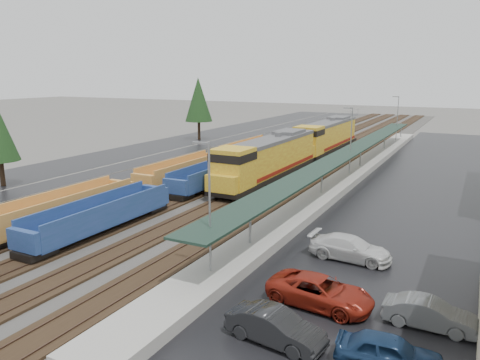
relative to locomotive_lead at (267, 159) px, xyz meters
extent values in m
cube|color=#302D2B|center=(-2.00, 15.74, -2.58)|extent=(20.00, 160.00, 0.08)
cube|color=black|center=(-8.00, 15.74, -2.47)|extent=(2.60, 160.00, 0.15)
cube|color=#473326|center=(-8.72, 15.74, -2.36)|extent=(0.08, 160.00, 0.07)
cube|color=#473326|center=(-7.28, 15.74, -2.36)|extent=(0.08, 160.00, 0.07)
cube|color=black|center=(-4.00, 15.74, -2.47)|extent=(2.60, 160.00, 0.15)
cube|color=#473326|center=(-4.72, 15.74, -2.36)|extent=(0.08, 160.00, 0.07)
cube|color=#473326|center=(-3.28, 15.74, -2.36)|extent=(0.08, 160.00, 0.07)
cube|color=black|center=(0.00, 15.74, -2.47)|extent=(2.60, 160.00, 0.15)
cube|color=#473326|center=(-0.72, 15.74, -2.36)|extent=(0.08, 160.00, 0.07)
cube|color=#473326|center=(0.72, 15.74, -2.36)|extent=(0.08, 160.00, 0.07)
cube|color=black|center=(4.00, 15.74, -2.47)|extent=(2.60, 160.00, 0.15)
cube|color=#473326|center=(3.28, 15.74, -2.36)|extent=(0.08, 160.00, 0.07)
cube|color=#473326|center=(4.72, 15.74, -2.36)|extent=(0.08, 160.00, 0.07)
cube|color=black|center=(-17.00, 15.74, -2.61)|extent=(10.00, 160.00, 0.02)
cube|color=black|center=(-27.00, 15.74, -2.61)|extent=(9.00, 160.00, 0.02)
cube|color=black|center=(17.00, 5.74, -2.61)|extent=(16.00, 100.00, 0.02)
cube|color=#9E9B93|center=(7.50, 5.74, -2.27)|extent=(3.00, 80.00, 0.70)
cylinder|color=gray|center=(7.50, -19.26, -0.72)|extent=(0.16, 0.16, 2.40)
cylinder|color=gray|center=(7.50, -4.26, -0.72)|extent=(0.16, 0.16, 2.40)
cylinder|color=gray|center=(7.50, 10.74, -0.72)|extent=(0.16, 0.16, 2.40)
cylinder|color=gray|center=(7.50, 25.74, -0.72)|extent=(0.16, 0.16, 2.40)
cylinder|color=gray|center=(7.50, 40.74, -0.72)|extent=(0.16, 0.16, 2.40)
cube|color=#192E24|center=(7.50, 5.74, 0.58)|extent=(2.60, 65.00, 0.15)
cylinder|color=gray|center=(7.50, -24.26, 1.38)|extent=(0.12, 0.12, 8.00)
cube|color=gray|center=(7.00, -24.26, 5.28)|extent=(1.00, 0.15, 0.12)
cylinder|color=gray|center=(7.50, 5.74, 1.38)|extent=(0.12, 0.12, 8.00)
cube|color=gray|center=(7.00, 5.74, 5.28)|extent=(1.00, 0.15, 0.12)
cylinder|color=gray|center=(7.50, 35.74, 1.38)|extent=(0.12, 0.12, 8.00)
cube|color=gray|center=(7.00, 35.74, 5.28)|extent=(1.00, 0.15, 0.12)
cylinder|color=gray|center=(-11.50, -16.26, -1.62)|extent=(0.08, 0.08, 2.00)
cylinder|color=gray|center=(-11.50, -8.26, -1.62)|extent=(0.08, 0.08, 2.00)
cylinder|color=gray|center=(-11.50, -0.26, -1.62)|extent=(0.08, 0.08, 2.00)
cylinder|color=gray|center=(-11.50, 7.74, -1.62)|extent=(0.08, 0.08, 2.00)
cylinder|color=gray|center=(-11.50, 15.74, -1.62)|extent=(0.08, 0.08, 2.00)
cylinder|color=gray|center=(-11.50, 23.74, -1.62)|extent=(0.08, 0.08, 2.00)
cylinder|color=gray|center=(-11.50, 31.74, -1.62)|extent=(0.08, 0.08, 2.00)
cylinder|color=gray|center=(-11.50, 39.74, -1.62)|extent=(0.08, 0.08, 2.00)
cylinder|color=gray|center=(-11.50, 47.74, -1.62)|extent=(0.08, 0.08, 2.00)
cylinder|color=gray|center=(-11.50, 55.74, -1.62)|extent=(0.08, 0.08, 2.00)
cylinder|color=gray|center=(-11.50, 63.74, -1.62)|extent=(0.08, 0.08, 2.00)
cylinder|color=gray|center=(-11.50, 71.74, -1.62)|extent=(0.08, 0.08, 2.00)
cylinder|color=gray|center=(-11.50, 79.74, -1.62)|extent=(0.08, 0.08, 2.00)
cylinder|color=gray|center=(-11.50, 87.74, -1.62)|extent=(0.08, 0.08, 2.00)
cube|color=gray|center=(-11.50, 15.74, -0.62)|extent=(0.05, 160.00, 0.05)
ellipsoid|color=#495C47|center=(-32.00, 155.74, -2.62)|extent=(154.00, 110.00, 19.80)
cylinder|color=#332316|center=(-24.00, -14.26, -1.27)|extent=(0.50, 0.50, 2.70)
cylinder|color=#332316|center=(-25.00, 25.74, -0.97)|extent=(0.50, 0.50, 3.30)
cone|color=black|center=(-25.00, 25.74, 4.53)|extent=(4.84, 4.84, 7.70)
cube|color=black|center=(0.00, 0.78, -1.72)|extent=(3.28, 21.89, 0.44)
cube|color=#B9721B|center=(0.00, 1.87, 0.14)|extent=(3.06, 17.51, 3.28)
cube|color=#B9721B|center=(0.00, -7.76, 0.36)|extent=(3.28, 3.50, 3.72)
cube|color=black|center=(0.00, -7.76, 1.45)|extent=(3.34, 3.56, 0.77)
cube|color=#B9721B|center=(0.00, -9.73, -0.74)|extent=(3.06, 1.09, 1.53)
cube|color=#59595B|center=(0.00, 1.87, 1.89)|extent=(3.12, 17.51, 0.38)
cube|color=maroon|center=(-1.55, 1.87, -1.17)|extent=(0.04, 17.51, 0.38)
cube|color=maroon|center=(1.55, 1.87, -1.17)|extent=(0.04, 17.51, 0.38)
cube|color=black|center=(0.00, 0.78, -2.16)|extent=(2.41, 6.57, 0.66)
cube|color=black|center=(0.00, -6.88, -2.05)|extent=(2.63, 4.38, 0.55)
cube|color=black|center=(0.00, 8.44, -2.05)|extent=(2.63, 4.38, 0.55)
cylinder|color=#59595B|center=(0.00, 2.97, 2.22)|extent=(0.77, 0.77, 0.55)
cube|color=#59595B|center=(0.00, 6.25, 2.16)|extent=(2.63, 4.38, 0.55)
cube|color=black|center=(0.00, 21.78, -1.72)|extent=(3.28, 21.89, 0.44)
cube|color=#B9721B|center=(0.00, 22.87, 0.14)|extent=(3.06, 17.51, 3.28)
cube|color=#B9721B|center=(0.00, 13.24, 0.36)|extent=(3.28, 3.50, 3.72)
cube|color=black|center=(0.00, 13.24, 1.45)|extent=(3.34, 3.56, 0.77)
cube|color=#B9721B|center=(0.00, 11.27, -0.74)|extent=(3.06, 1.09, 1.53)
cube|color=#59595B|center=(0.00, 22.87, 1.89)|extent=(3.12, 17.51, 0.38)
cube|color=maroon|center=(-1.55, 22.87, -1.17)|extent=(0.04, 17.51, 0.38)
cube|color=maroon|center=(1.55, 22.87, -1.17)|extent=(0.04, 17.51, 0.38)
cube|color=black|center=(0.00, 21.78, -2.16)|extent=(2.41, 6.57, 0.66)
cube|color=black|center=(0.00, 14.12, -2.05)|extent=(2.63, 4.38, 0.55)
cube|color=black|center=(0.00, 29.44, -2.05)|extent=(2.63, 4.38, 0.55)
cylinder|color=#59595B|center=(0.00, 23.97, 2.22)|extent=(0.77, 0.77, 0.55)
cube|color=#59595B|center=(0.00, 27.25, 2.16)|extent=(2.63, 4.38, 0.55)
cube|color=#C48236|center=(-8.00, -20.77, -1.79)|extent=(2.53, 13.09, 0.24)
cube|color=#C48236|center=(-9.22, -20.77, -0.91)|extent=(0.15, 13.09, 1.75)
cube|color=#C48236|center=(-6.78, -20.77, -0.91)|extent=(0.15, 13.09, 1.75)
cube|color=#C48236|center=(-8.00, -14.03, -1.10)|extent=(2.53, 0.49, 1.36)
cube|color=black|center=(-8.00, -14.71, -2.08)|extent=(1.95, 2.14, 0.49)
cube|color=#C48236|center=(-8.00, -4.27, -1.79)|extent=(2.53, 13.09, 0.24)
cube|color=#C48236|center=(-9.22, -4.27, -0.91)|extent=(0.15, 13.09, 1.75)
cube|color=#C48236|center=(-6.78, -4.27, -0.91)|extent=(0.15, 13.09, 1.75)
cube|color=#C48236|center=(-8.00, -11.00, -1.10)|extent=(2.53, 0.49, 1.36)
cube|color=#C48236|center=(-8.00, 2.47, -1.10)|extent=(2.53, 0.49, 1.36)
cube|color=black|center=(-8.00, -10.32, -2.08)|extent=(1.95, 2.14, 0.49)
cube|color=black|center=(-8.00, 1.79, -2.08)|extent=(1.95, 2.14, 0.49)
cube|color=#C48236|center=(-8.00, 12.24, -1.79)|extent=(2.53, 13.09, 0.24)
cube|color=#C48236|center=(-9.22, 12.24, -0.91)|extent=(0.15, 13.09, 1.75)
cube|color=#C48236|center=(-6.78, 12.24, -0.91)|extent=(0.15, 13.09, 1.75)
cube|color=#C48236|center=(-8.00, 5.50, -1.10)|extent=(2.53, 0.49, 1.36)
cube|color=#C48236|center=(-8.00, 18.98, -1.10)|extent=(2.53, 0.49, 1.36)
cube|color=black|center=(-8.00, 6.18, -2.08)|extent=(1.95, 2.14, 0.49)
cube|color=black|center=(-8.00, 18.29, -2.08)|extent=(1.95, 2.14, 0.49)
cube|color=navy|center=(-4.00, -20.83, -1.79)|extent=(2.52, 12.59, 0.24)
cube|color=navy|center=(-5.21, -20.83, -0.92)|extent=(0.15, 12.59, 1.75)
cube|color=navy|center=(-2.79, -20.83, -0.92)|extent=(0.15, 12.59, 1.75)
cube|color=navy|center=(-4.00, -27.32, -1.11)|extent=(2.52, 0.48, 1.36)
cube|color=navy|center=(-4.00, -14.34, -1.11)|extent=(2.52, 0.48, 1.36)
cube|color=black|center=(-4.00, -26.64, -2.08)|extent=(1.94, 2.13, 0.48)
cube|color=black|center=(-4.00, -15.02, -2.08)|extent=(1.94, 2.13, 0.48)
cube|color=navy|center=(-4.00, -4.85, -1.79)|extent=(2.52, 12.59, 0.24)
cube|color=navy|center=(-5.21, -4.85, -0.92)|extent=(0.15, 12.59, 1.75)
cube|color=navy|center=(-2.79, -4.85, -0.92)|extent=(0.15, 12.59, 1.75)
cube|color=navy|center=(-4.00, -11.34, -1.11)|extent=(2.52, 0.48, 1.36)
cube|color=navy|center=(-4.00, 1.64, -1.11)|extent=(2.52, 0.48, 1.36)
cube|color=black|center=(-4.00, -10.66, -2.08)|extent=(1.94, 2.13, 0.48)
cube|color=black|center=(-4.00, 0.96, -2.08)|extent=(1.94, 2.13, 0.48)
cube|color=navy|center=(-4.00, 11.13, -1.79)|extent=(2.52, 12.59, 0.24)
cube|color=navy|center=(-5.21, 11.13, -0.92)|extent=(0.15, 12.59, 1.75)
cube|color=navy|center=(-2.79, 11.13, -0.92)|extent=(0.15, 12.59, 1.75)
cube|color=navy|center=(-4.00, 4.64, -1.11)|extent=(2.52, 0.48, 1.36)
cube|color=navy|center=(-4.00, 17.61, -1.11)|extent=(2.52, 0.48, 1.36)
cube|color=black|center=(-4.00, 5.32, -2.08)|extent=(1.94, 2.13, 0.48)
cube|color=black|center=(-4.00, 16.94, -2.08)|extent=(1.94, 2.13, 0.48)
imported|color=black|center=(13.15, -28.21, -1.89)|extent=(2.12, 4.64, 1.48)
imported|color=maroon|center=(13.82, -24.06, -1.87)|extent=(3.01, 5.62, 1.50)
imported|color=silver|center=(13.60, -17.33, -1.87)|extent=(2.32, 5.25, 1.50)
imported|color=navy|center=(17.88, -27.85, -1.91)|extent=(2.10, 4.35, 1.43)
imported|color=#5C5F61|center=(18.97, -23.78, -1.94)|extent=(1.48, 4.17, 1.37)
camera|label=1|loc=(20.28, -45.23, 8.85)|focal=35.00mm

